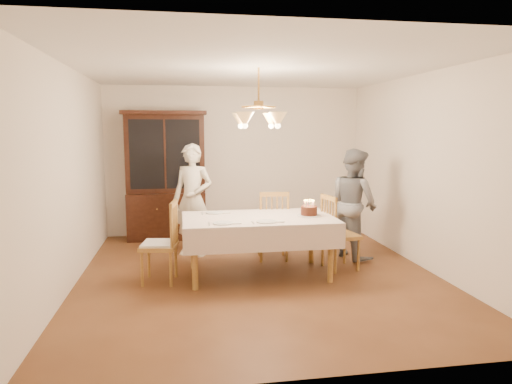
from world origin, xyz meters
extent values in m
plane|color=#563018|center=(0.00, 0.00, 0.00)|extent=(5.00, 5.00, 0.00)
plane|color=white|center=(0.00, 0.00, 2.60)|extent=(5.00, 5.00, 0.00)
plane|color=white|center=(0.00, 2.50, 1.30)|extent=(4.50, 0.00, 4.50)
plane|color=white|center=(0.00, -2.50, 1.30)|extent=(4.50, 0.00, 4.50)
plane|color=white|center=(-2.25, 0.00, 1.30)|extent=(0.00, 5.00, 5.00)
plane|color=white|center=(2.25, 0.00, 1.30)|extent=(0.00, 5.00, 5.00)
cube|color=olive|center=(0.00, 0.00, 0.73)|extent=(1.80, 1.00, 0.04)
cube|color=silver|center=(0.00, 0.00, 0.75)|extent=(1.90, 1.10, 0.01)
cylinder|color=olive|center=(-0.82, -0.42, 0.35)|extent=(0.07, 0.07, 0.71)
cylinder|color=olive|center=(0.82, -0.42, 0.35)|extent=(0.07, 0.07, 0.71)
cylinder|color=olive|center=(-0.82, 0.42, 0.35)|extent=(0.07, 0.07, 0.71)
cylinder|color=olive|center=(0.82, 0.42, 0.35)|extent=(0.07, 0.07, 0.71)
cube|color=black|center=(-1.21, 2.23, 0.40)|extent=(1.30, 0.50, 0.80)
cube|color=black|center=(-1.21, 2.28, 1.45)|extent=(1.30, 0.40, 1.30)
cube|color=black|center=(-1.21, 2.08, 1.45)|extent=(1.14, 0.01, 1.14)
cube|color=black|center=(-1.21, 2.23, 2.13)|extent=(1.38, 0.54, 0.06)
cube|color=olive|center=(0.32, 0.70, 0.45)|extent=(0.47, 0.45, 0.05)
cube|color=olive|center=(0.31, 0.51, 0.97)|extent=(0.40, 0.07, 0.06)
cylinder|color=olive|center=(0.52, 0.85, 0.21)|extent=(0.04, 0.04, 0.43)
cylinder|color=olive|center=(0.16, 0.88, 0.21)|extent=(0.04, 0.04, 0.43)
cylinder|color=olive|center=(0.49, 0.51, 0.21)|extent=(0.04, 0.04, 0.43)
cylinder|color=olive|center=(0.13, 0.54, 0.21)|extent=(0.04, 0.04, 0.43)
cube|color=olive|center=(-1.24, -0.07, 0.45)|extent=(0.48, 0.50, 0.05)
cube|color=olive|center=(-1.05, -0.10, 0.97)|extent=(0.09, 0.40, 0.06)
cylinder|color=olive|center=(-1.38, 0.13, 0.21)|extent=(0.04, 0.04, 0.43)
cylinder|color=olive|center=(-1.44, -0.22, 0.21)|extent=(0.04, 0.04, 0.43)
cylinder|color=olive|center=(-1.05, 0.08, 0.21)|extent=(0.04, 0.04, 0.43)
cylinder|color=olive|center=(-1.10, -0.27, 0.21)|extent=(0.04, 0.04, 0.43)
cube|color=beige|center=(-1.24, -0.07, 0.48)|extent=(0.44, 0.45, 0.03)
cube|color=olive|center=(1.13, 0.10, 0.45)|extent=(0.49, 0.51, 0.05)
cube|color=olive|center=(0.94, 0.07, 0.97)|extent=(0.10, 0.40, 0.06)
cylinder|color=olive|center=(1.33, -0.05, 0.21)|extent=(0.04, 0.04, 0.43)
cylinder|color=olive|center=(1.27, 0.31, 0.21)|extent=(0.04, 0.04, 0.43)
cylinder|color=olive|center=(0.99, -0.11, 0.21)|extent=(0.04, 0.04, 0.43)
cylinder|color=olive|center=(0.93, 0.25, 0.21)|extent=(0.04, 0.04, 0.43)
imported|color=beige|center=(-0.80, 1.10, 0.83)|extent=(0.71, 0.61, 1.66)
imported|color=slate|center=(1.51, 0.62, 0.79)|extent=(0.80, 0.91, 1.59)
cylinder|color=white|center=(0.64, -0.05, 0.77)|extent=(0.30, 0.30, 0.01)
cylinder|color=#32130B|center=(0.64, -0.05, 0.83)|extent=(0.21, 0.21, 0.11)
cylinder|color=#598CD8|center=(0.71, -0.05, 0.92)|extent=(0.01, 0.01, 0.07)
sphere|color=#FFB23F|center=(0.71, -0.05, 0.96)|extent=(0.01, 0.01, 0.01)
cylinder|color=pink|center=(0.70, -0.02, 0.92)|extent=(0.01, 0.01, 0.07)
sphere|color=#FFB23F|center=(0.70, -0.02, 0.96)|extent=(0.01, 0.01, 0.01)
cylinder|color=#EACC66|center=(0.69, 0.00, 0.92)|extent=(0.01, 0.01, 0.07)
sphere|color=#FFB23F|center=(0.69, 0.00, 0.96)|extent=(0.01, 0.01, 0.01)
cylinder|color=#598CD8|center=(0.66, 0.01, 0.92)|extent=(0.01, 0.01, 0.07)
sphere|color=#FFB23F|center=(0.66, 0.01, 0.96)|extent=(0.01, 0.01, 0.01)
cylinder|color=pink|center=(0.64, 0.02, 0.92)|extent=(0.01, 0.01, 0.07)
sphere|color=#FFB23F|center=(0.64, 0.02, 0.96)|extent=(0.01, 0.01, 0.01)
cylinder|color=#EACC66|center=(0.61, 0.01, 0.92)|extent=(0.01, 0.01, 0.07)
sphere|color=#FFB23F|center=(0.61, 0.01, 0.96)|extent=(0.01, 0.01, 0.01)
cylinder|color=#598CD8|center=(0.59, -0.01, 0.92)|extent=(0.01, 0.01, 0.07)
sphere|color=#FFB23F|center=(0.59, -0.01, 0.96)|extent=(0.01, 0.01, 0.01)
cylinder|color=pink|center=(0.58, -0.03, 0.92)|extent=(0.01, 0.01, 0.07)
sphere|color=#FFB23F|center=(0.58, -0.03, 0.96)|extent=(0.01, 0.01, 0.01)
cylinder|color=#EACC66|center=(0.58, -0.06, 0.92)|extent=(0.01, 0.01, 0.07)
sphere|color=#FFB23F|center=(0.58, -0.06, 0.96)|extent=(0.01, 0.01, 0.01)
cylinder|color=#598CD8|center=(0.59, -0.08, 0.92)|extent=(0.01, 0.01, 0.07)
sphere|color=#FFB23F|center=(0.59, -0.08, 0.96)|extent=(0.01, 0.01, 0.01)
cylinder|color=pink|center=(0.61, -0.10, 0.92)|extent=(0.01, 0.01, 0.07)
sphere|color=#FFB23F|center=(0.61, -0.10, 0.96)|extent=(0.01, 0.01, 0.01)
cylinder|color=#EACC66|center=(0.64, -0.11, 0.92)|extent=(0.01, 0.01, 0.07)
sphere|color=#FFB23F|center=(0.64, -0.11, 0.96)|extent=(0.01, 0.01, 0.01)
cylinder|color=#598CD8|center=(0.66, -0.11, 0.92)|extent=(0.01, 0.01, 0.07)
sphere|color=#FFB23F|center=(0.66, -0.11, 0.96)|extent=(0.01, 0.01, 0.01)
cylinder|color=pink|center=(0.69, -0.09, 0.92)|extent=(0.01, 0.01, 0.07)
sphere|color=#FFB23F|center=(0.69, -0.09, 0.96)|extent=(0.01, 0.01, 0.01)
cylinder|color=#EACC66|center=(0.70, -0.07, 0.92)|extent=(0.01, 0.01, 0.07)
sphere|color=#FFB23F|center=(0.70, -0.07, 0.96)|extent=(0.01, 0.01, 0.01)
cylinder|color=white|center=(-0.48, -0.35, 0.77)|extent=(0.24, 0.24, 0.02)
cube|color=silver|center=(-0.65, -0.35, 0.76)|extent=(0.01, 0.16, 0.01)
cube|color=beige|center=(-0.32, -0.35, 0.76)|extent=(0.10, 0.10, 0.01)
cylinder|color=white|center=(0.04, -0.34, 0.77)|extent=(0.24, 0.24, 0.02)
cube|color=silver|center=(-0.13, -0.34, 0.76)|extent=(0.02, 0.16, 0.01)
cube|color=beige|center=(0.20, -0.34, 0.76)|extent=(0.10, 0.10, 0.01)
cylinder|color=white|center=(-0.53, 0.35, 0.77)|extent=(0.23, 0.23, 0.02)
cube|color=silver|center=(-0.69, 0.35, 0.76)|extent=(0.01, 0.16, 0.01)
cube|color=beige|center=(-0.37, 0.35, 0.76)|extent=(0.10, 0.10, 0.01)
cylinder|color=#BF8C3F|center=(0.00, 0.00, 2.40)|extent=(0.02, 0.02, 0.40)
cylinder|color=#BF8C3F|center=(0.00, 0.00, 2.15)|extent=(0.12, 0.12, 0.10)
cone|color=#D8994C|center=(0.20, 0.20, 1.97)|extent=(0.22, 0.22, 0.18)
sphere|color=#FFD899|center=(0.20, 0.20, 1.90)|extent=(0.07, 0.07, 0.07)
cone|color=#D8994C|center=(-0.20, 0.20, 1.97)|extent=(0.22, 0.22, 0.18)
sphere|color=#FFD899|center=(-0.20, 0.20, 1.90)|extent=(0.07, 0.07, 0.07)
cone|color=#D8994C|center=(-0.20, -0.20, 1.97)|extent=(0.22, 0.22, 0.18)
sphere|color=#FFD899|center=(-0.20, -0.20, 1.90)|extent=(0.07, 0.07, 0.07)
cone|color=#D8994C|center=(0.20, -0.20, 1.97)|extent=(0.22, 0.22, 0.18)
sphere|color=#FFD899|center=(0.20, -0.20, 1.90)|extent=(0.07, 0.07, 0.07)
camera|label=1|loc=(-0.95, -5.59, 1.86)|focal=32.00mm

